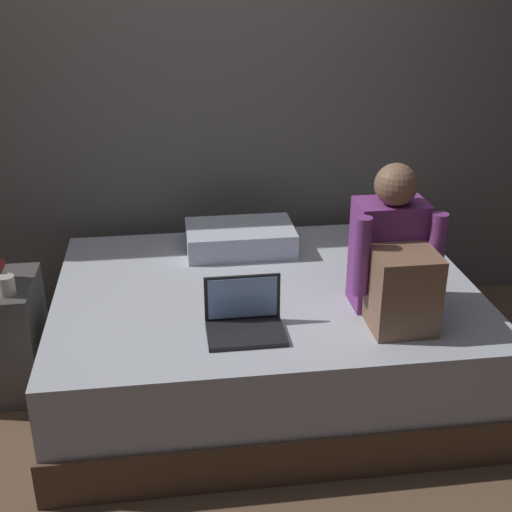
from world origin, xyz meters
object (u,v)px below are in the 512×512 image
at_px(person_sitting, 394,260).
at_px(bed, 266,335).
at_px(pillow, 240,238).
at_px(mug, 7,285).
at_px(laptop, 244,319).

bearing_deg(person_sitting, bed, 147.19).
height_order(pillow, mug, pillow).
bearing_deg(person_sitting, mug, 168.95).
bearing_deg(laptop, pillow, 84.65).
relative_size(laptop, pillow, 0.57).
xyz_separation_m(bed, laptop, (-0.15, -0.39, 0.32)).
bearing_deg(person_sitting, pillow, 126.44).
distance_m(person_sitting, laptop, 0.68).
xyz_separation_m(person_sitting, pillow, (-0.57, 0.77, -0.19)).
xyz_separation_m(person_sitting, laptop, (-0.65, -0.07, -0.20)).
bearing_deg(laptop, bed, 69.17).
height_order(person_sitting, mug, person_sitting).
relative_size(person_sitting, pillow, 1.17).
bearing_deg(pillow, mug, -157.91).
bearing_deg(mug, pillow, 22.09).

